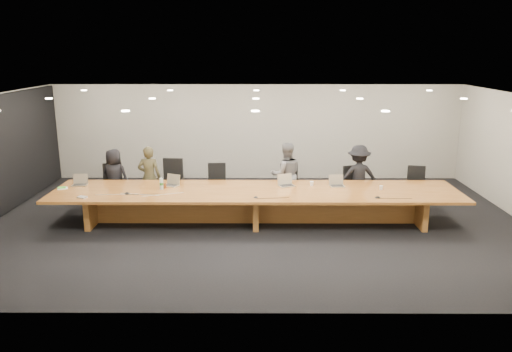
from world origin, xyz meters
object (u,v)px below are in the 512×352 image
at_px(chair_left, 171,183).
at_px(person_d, 358,176).
at_px(mic_center, 256,197).
at_px(conference_table, 256,200).
at_px(laptop_d, 287,180).
at_px(av_box, 82,197).
at_px(person_c, 286,175).
at_px(person_b, 149,177).
at_px(water_bottle, 161,184).
at_px(mic_right, 378,197).
at_px(chair_right, 354,186).
at_px(chair_mid_left, 217,185).
at_px(mic_left, 127,193).
at_px(laptop_b, 170,180).
at_px(chair_far_left, 114,185).
at_px(paper_cup_far, 381,188).
at_px(paper_cup_near, 312,184).
at_px(amber_mug, 165,186).
at_px(chair_far_right, 416,187).
at_px(laptop_a, 79,180).
at_px(laptop_e, 337,181).
at_px(person_a, 115,177).
at_px(chair_mid_right, 292,185).

bearing_deg(chair_left, person_d, 5.05).
height_order(chair_left, mic_center, chair_left).
relative_size(conference_table, laptop_d, 25.81).
bearing_deg(av_box, person_c, 41.85).
xyz_separation_m(person_b, water_bottle, (0.51, -1.08, 0.12)).
height_order(mic_center, mic_right, mic_right).
bearing_deg(chair_right, chair_mid_left, 161.70).
xyz_separation_m(mic_left, mic_center, (2.79, -0.27, -0.00)).
bearing_deg(person_d, laptop_b, 6.97).
bearing_deg(laptop_d, chair_far_left, 149.49).
height_order(laptop_d, paper_cup_far, laptop_d).
relative_size(paper_cup_near, av_box, 0.55).
bearing_deg(laptop_b, water_bottle, -95.42).
bearing_deg(chair_mid_left, person_c, -4.93).
bearing_deg(amber_mug, chair_far_right, 9.77).
distance_m(person_c, laptop_a, 4.86).
bearing_deg(conference_table, chair_mid_left, 127.17).
xyz_separation_m(conference_table, av_box, (-3.66, -0.60, 0.24)).
distance_m(laptop_d, amber_mug, 2.76).
height_order(av_box, mic_center, av_box).
bearing_deg(person_d, mic_center, 31.19).
relative_size(laptop_e, amber_mug, 3.24).
distance_m(chair_right, person_a, 5.93).
xyz_separation_m(conference_table, mic_right, (2.57, -0.57, 0.25)).
bearing_deg(laptop_a, laptop_b, -4.99).
distance_m(chair_mid_right, mic_center, 2.04).
xyz_separation_m(chair_left, chair_right, (4.52, 0.05, -0.09)).
bearing_deg(person_a, av_box, 92.16).
bearing_deg(chair_mid_right, laptop_d, -119.68).
distance_m(person_d, paper_cup_near, 1.44).
bearing_deg(laptop_b, amber_mug, -96.23).
bearing_deg(chair_mid_left, mic_left, -142.40).
bearing_deg(person_c, laptop_b, 10.22).
relative_size(person_b, mic_right, 12.08).
relative_size(chair_mid_right, laptop_d, 3.07).
relative_size(person_d, mic_right, 12.30).
relative_size(paper_cup_near, mic_left, 0.78).
bearing_deg(amber_mug, person_a, 142.92).
relative_size(conference_table, chair_mid_right, 8.40).
xyz_separation_m(laptop_a, water_bottle, (1.95, -0.31, -0.00)).
height_order(person_d, laptop_b, person_d).
distance_m(chair_mid_left, laptop_a, 3.23).
xyz_separation_m(chair_far_right, mic_center, (-3.94, -1.76, 0.26)).
bearing_deg(paper_cup_far, conference_table, -179.02).
xyz_separation_m(laptop_d, mic_left, (-3.49, -0.63, -0.12)).
relative_size(person_b, water_bottle, 6.02).
bearing_deg(water_bottle, person_c, 22.39).
height_order(chair_mid_left, person_d, person_d).
height_order(water_bottle, mic_left, water_bottle).
relative_size(chair_far_left, mic_center, 10.46).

